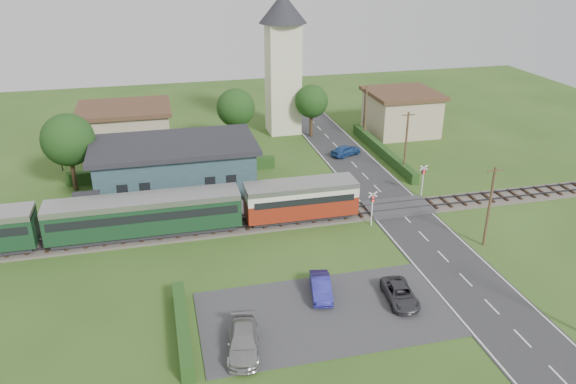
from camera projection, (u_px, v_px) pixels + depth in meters
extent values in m
plane|color=#2D4C19|center=(301.00, 231.00, 49.12)|extent=(120.00, 120.00, 0.00)
cube|color=#4C443D|center=(295.00, 220.00, 50.85)|extent=(76.00, 3.20, 0.20)
cube|color=#3F3F47|center=(297.00, 220.00, 50.09)|extent=(76.00, 0.08, 0.15)
cube|color=#3F3F47|center=(293.00, 213.00, 51.37)|extent=(76.00, 0.08, 0.15)
cube|color=#28282B|center=(406.00, 219.00, 51.27)|extent=(6.00, 70.00, 0.05)
cube|color=#333335|center=(324.00, 313.00, 38.13)|extent=(17.00, 9.00, 0.08)
cube|color=#333335|center=(398.00, 207.00, 52.96)|extent=(6.20, 3.40, 0.45)
cube|color=gray|center=(181.00, 215.00, 51.49)|extent=(30.00, 3.00, 0.45)
cube|color=beige|center=(88.00, 210.00, 49.18)|extent=(2.00, 2.00, 2.40)
cube|color=#232328|center=(85.00, 197.00, 48.66)|extent=(2.30, 2.30, 0.15)
cube|color=#2B424B|center=(175.00, 170.00, 55.75)|extent=(15.00, 8.00, 4.80)
cube|color=#232328|center=(173.00, 145.00, 54.67)|extent=(16.00, 9.00, 0.50)
cube|color=#232328|center=(179.00, 198.00, 52.78)|extent=(1.20, 0.12, 2.20)
cube|color=black|center=(122.00, 191.00, 51.18)|extent=(1.00, 0.12, 1.20)
cube|color=black|center=(145.00, 189.00, 51.61)|extent=(1.00, 0.12, 1.20)
cube|color=black|center=(210.00, 182.00, 52.90)|extent=(1.00, 0.12, 1.20)
cube|color=black|center=(231.00, 181.00, 53.33)|extent=(1.00, 0.12, 1.20)
cube|color=#232328|center=(301.00, 214.00, 50.77)|extent=(9.00, 2.20, 0.50)
cube|color=maroon|center=(301.00, 204.00, 50.36)|extent=(10.00, 2.80, 1.80)
cube|color=silver|center=(301.00, 192.00, 49.85)|extent=(10.00, 2.82, 0.90)
cube|color=black|center=(301.00, 195.00, 50.00)|extent=(9.00, 2.88, 0.60)
cube|color=#969696|center=(301.00, 185.00, 49.59)|extent=(10.00, 2.90, 0.45)
cube|color=#232328|center=(147.00, 231.00, 47.84)|extent=(15.20, 2.20, 0.50)
cube|color=#14351D|center=(145.00, 215.00, 47.23)|extent=(16.00, 2.80, 2.60)
cube|color=black|center=(144.00, 211.00, 47.06)|extent=(15.40, 2.86, 0.70)
cube|color=#969696|center=(143.00, 200.00, 46.66)|extent=(16.00, 2.90, 0.50)
cube|color=beige|center=(283.00, 79.00, 72.20)|extent=(4.00, 4.00, 14.00)
cone|color=#232328|center=(283.00, 8.00, 68.61)|extent=(6.00, 6.00, 3.60)
cube|color=tan|center=(126.00, 131.00, 67.06)|extent=(10.00, 8.00, 5.00)
cube|color=#472D1E|center=(124.00, 108.00, 65.94)|extent=(10.80, 8.80, 0.50)
cube|color=tan|center=(401.00, 114.00, 73.71)|extent=(8.00, 8.00, 5.00)
cube|color=#472D1E|center=(403.00, 93.00, 72.59)|extent=(8.80, 8.80, 0.50)
cube|color=#193814|center=(183.00, 327.00, 35.86)|extent=(0.80, 9.00, 1.20)
cube|color=#193814|center=(382.00, 151.00, 66.14)|extent=(0.80, 18.00, 1.20)
cube|color=#193814|center=(174.00, 170.00, 60.46)|extent=(22.00, 0.80, 1.30)
cylinder|color=#332316|center=(73.00, 171.00, 56.39)|extent=(0.44, 0.44, 4.12)
sphere|color=#143311|center=(68.00, 140.00, 55.04)|extent=(5.20, 5.20, 5.20)
cylinder|color=#332316|center=(237.00, 133.00, 68.32)|extent=(0.44, 0.44, 3.85)
sphere|color=#143311|center=(236.00, 108.00, 67.05)|extent=(4.60, 4.60, 4.60)
cylinder|color=#332316|center=(311.00, 123.00, 72.30)|extent=(0.44, 0.44, 3.58)
sphere|color=#143311|center=(312.00, 101.00, 71.13)|extent=(4.20, 4.20, 4.20)
cylinder|color=#473321|center=(489.00, 207.00, 45.43)|extent=(0.22, 0.22, 7.00)
cube|color=#473321|center=(495.00, 171.00, 44.13)|extent=(1.40, 0.10, 0.10)
cylinder|color=#473321|center=(406.00, 144.00, 59.63)|extent=(0.22, 0.22, 7.00)
cube|color=#473321|center=(408.00, 115.00, 58.33)|extent=(1.40, 0.10, 0.10)
cylinder|color=#473321|center=(365.00, 113.00, 70.28)|extent=(0.22, 0.22, 7.00)
cube|color=#473321|center=(367.00, 88.00, 68.98)|extent=(1.40, 0.10, 0.10)
cylinder|color=silver|center=(372.00, 210.00, 49.53)|extent=(0.12, 0.12, 3.00)
cube|color=#232328|center=(373.00, 199.00, 49.09)|extent=(0.35, 0.18, 0.55)
sphere|color=#FF190C|center=(373.00, 198.00, 48.92)|extent=(0.14, 0.14, 0.14)
sphere|color=#FF190C|center=(373.00, 201.00, 49.04)|extent=(0.14, 0.14, 0.14)
cube|color=silver|center=(373.00, 194.00, 48.92)|extent=(0.84, 0.05, 0.55)
cube|color=silver|center=(373.00, 194.00, 48.92)|extent=(0.84, 0.05, 0.55)
cylinder|color=silver|center=(422.00, 182.00, 55.35)|extent=(0.12, 0.12, 3.00)
cube|color=#232328|center=(424.00, 172.00, 54.90)|extent=(0.35, 0.18, 0.55)
sphere|color=#FF190C|center=(424.00, 171.00, 54.73)|extent=(0.14, 0.14, 0.14)
sphere|color=#FF190C|center=(424.00, 173.00, 54.85)|extent=(0.14, 0.14, 0.14)
cube|color=silver|center=(424.00, 168.00, 54.73)|extent=(0.84, 0.05, 0.55)
cube|color=silver|center=(424.00, 168.00, 54.73)|extent=(0.84, 0.05, 0.55)
cylinder|color=#3F3F47|center=(59.00, 149.00, 61.11)|extent=(0.14, 0.14, 5.00)
sphere|color=orange|center=(55.00, 127.00, 60.09)|extent=(0.30, 0.30, 0.30)
cylinder|color=#3F3F47|center=(364.00, 110.00, 75.51)|extent=(0.14, 0.14, 5.00)
sphere|color=orange|center=(365.00, 91.00, 74.49)|extent=(0.30, 0.30, 0.30)
imported|color=#244A8B|center=(346.00, 150.00, 66.11)|extent=(4.11, 2.95, 1.30)
imported|color=navy|center=(321.00, 287.00, 39.83)|extent=(2.04, 4.08, 1.28)
imported|color=gray|center=(243.00, 342.00, 34.33)|extent=(2.72, 4.96, 1.36)
imported|color=#37363C|center=(400.00, 294.00, 39.17)|extent=(2.31, 4.31, 1.15)
imported|color=gray|center=(273.00, 197.00, 52.79)|extent=(0.60, 0.46, 1.47)
imported|color=gray|center=(113.00, 212.00, 49.65)|extent=(0.87, 0.98, 1.67)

